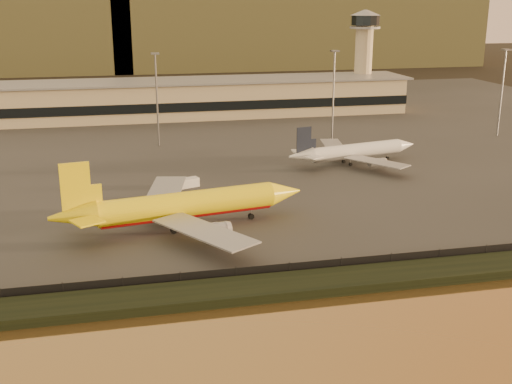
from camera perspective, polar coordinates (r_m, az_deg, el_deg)
The scene contains 12 objects.
ground at distance 106.47m, azimuth 0.07°, elevation -4.94°, with size 900.00×900.00×0.00m, color black.
embankment at distance 91.05m, azimuth 2.44°, elevation -8.40°, with size 320.00×7.00×1.40m, color black.
tarmac at distance 196.69m, azimuth -6.03°, elevation 5.16°, with size 320.00×220.00×0.20m, color #2D2D2D.
perimeter_fence at distance 94.32m, azimuth 1.81°, elevation -7.06°, with size 300.00×0.05×2.20m, color black.
terminal_building at distance 224.63m, azimuth -10.73°, elevation 8.00°, with size 202.00×25.00×12.60m.
control_tower at distance 245.92m, azimuth 9.56°, elevation 12.42°, with size 11.20×11.20×35.50m.
apron_light_masts at distance 176.98m, azimuth -0.52°, elevation 9.09°, with size 152.20×12.20×25.40m.
distant_hills at distance 436.58m, azimuth -12.93°, elevation 15.33°, with size 470.00×160.00×70.00m.
dhl_cargo_jet at distance 114.14m, azimuth -6.49°, elevation -1.24°, with size 45.98×44.48×13.76m.
white_narrowbody_jet at distance 160.50m, azimuth 8.71°, elevation 3.59°, with size 35.97×34.54×10.40m.
gse_vehicle_yellow at distance 132.37m, azimuth -1.12°, elevation -0.01°, with size 4.30×1.93×1.93m, color yellow.
gse_vehicle_white at distance 139.93m, azimuth -6.02°, elevation 0.84°, with size 4.41×1.99×1.99m, color white.
Camera 1 is at (-21.68, -96.50, 39.42)m, focal length 45.00 mm.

